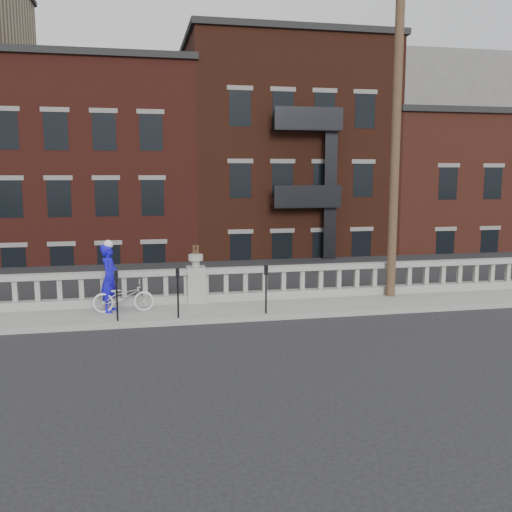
{
  "coord_description": "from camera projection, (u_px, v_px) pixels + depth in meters",
  "views": [
    {
      "loc": [
        -1.67,
        -13.07,
        4.06
      ],
      "look_at": [
        1.71,
        3.2,
        1.63
      ],
      "focal_mm": 40.0,
      "sensor_mm": 36.0,
      "label": 1
    }
  ],
  "objects": [
    {
      "name": "ground",
      "position": [
        213.0,
        345.0,
        13.59
      ],
      "size": [
        120.0,
        120.0,
        0.0
      ],
      "primitive_type": "plane",
      "color": "black",
      "rests_on": "ground"
    },
    {
      "name": "sidewalk",
      "position": [
        200.0,
        312.0,
        16.49
      ],
      "size": [
        32.0,
        2.2,
        0.15
      ],
      "primitive_type": "cube",
      "color": "gray",
      "rests_on": "ground"
    },
    {
      "name": "balustrade",
      "position": [
        196.0,
        286.0,
        17.33
      ],
      "size": [
        28.0,
        0.34,
        1.03
      ],
      "color": "gray",
      "rests_on": "sidewalk"
    },
    {
      "name": "planter_pedestal",
      "position": [
        196.0,
        280.0,
        17.3
      ],
      "size": [
        0.55,
        0.55,
        1.76
      ],
      "color": "gray",
      "rests_on": "sidewalk"
    },
    {
      "name": "lower_level",
      "position": [
        174.0,
        196.0,
        35.65
      ],
      "size": [
        80.0,
        44.0,
        20.8
      ],
      "color": "#605E59",
      "rests_on": "ground"
    },
    {
      "name": "utility_pole",
      "position": [
        396.0,
        134.0,
        17.57
      ],
      "size": [
        1.6,
        0.28,
        10.0
      ],
      "color": "#422D1E",
      "rests_on": "sidewalk"
    },
    {
      "name": "parking_meter_b",
      "position": [
        117.0,
        290.0,
        15.07
      ],
      "size": [
        0.1,
        0.09,
        1.36
      ],
      "color": "black",
      "rests_on": "sidewalk"
    },
    {
      "name": "parking_meter_c",
      "position": [
        178.0,
        287.0,
        15.39
      ],
      "size": [
        0.1,
        0.09,
        1.36
      ],
      "color": "black",
      "rests_on": "sidewalk"
    },
    {
      "name": "parking_meter_d",
      "position": [
        266.0,
        284.0,
        15.89
      ],
      "size": [
        0.1,
        0.09,
        1.36
      ],
      "color": "black",
      "rests_on": "sidewalk"
    },
    {
      "name": "bicycle",
      "position": [
        123.0,
        297.0,
        16.1
      ],
      "size": [
        1.7,
        0.6,
        0.89
      ],
      "primitive_type": "imported",
      "rotation": [
        0.0,
        0.0,
        1.58
      ],
      "color": "silver",
      "rests_on": "sidewalk"
    },
    {
      "name": "cyclist",
      "position": [
        110.0,
        278.0,
        16.11
      ],
      "size": [
        0.63,
        0.8,
        1.94
      ],
      "primitive_type": "imported",
      "rotation": [
        0.0,
        0.0,
        1.31
      ],
      "color": "#140DC3",
      "rests_on": "sidewalk"
    }
  ]
}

